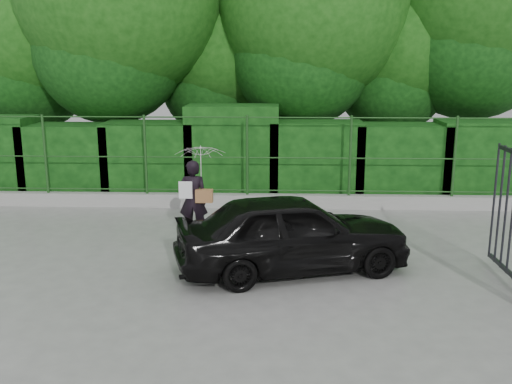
{
  "coord_description": "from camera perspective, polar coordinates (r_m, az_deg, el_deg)",
  "views": [
    {
      "loc": [
        1.08,
        -8.11,
        3.28
      ],
      "look_at": [
        0.72,
        1.3,
        1.1
      ],
      "focal_mm": 40.0,
      "sensor_mm": 36.0,
      "label": 1
    }
  ],
  "objects": [
    {
      "name": "kerb",
      "position": [
        13.04,
        -2.63,
        -0.87
      ],
      "size": [
        14.0,
        0.25,
        0.3
      ],
      "primitive_type": "cube",
      "color": "#9E9E99",
      "rests_on": "ground"
    },
    {
      "name": "ground",
      "position": [
        8.81,
        -5.07,
        -8.87
      ],
      "size": [
        80.0,
        80.0,
        0.0
      ],
      "primitive_type": "plane",
      "color": "gray"
    },
    {
      "name": "fence",
      "position": [
        12.81,
        -1.69,
        3.69
      ],
      "size": [
        14.13,
        0.06,
        1.8
      ],
      "color": "#1D461A",
      "rests_on": "kerb"
    },
    {
      "name": "hedge",
      "position": [
        13.85,
        -2.38,
        3.38
      ],
      "size": [
        14.2,
        1.2,
        2.24
      ],
      "color": "black",
      "rests_on": "ground"
    },
    {
      "name": "woman",
      "position": [
        10.65,
        -5.75,
        1.52
      ],
      "size": [
        0.93,
        0.94,
        1.76
      ],
      "color": "black",
      "rests_on": "ground"
    },
    {
      "name": "car",
      "position": [
        9.03,
        3.65,
        -4.07
      ],
      "size": [
        3.95,
        2.45,
        1.26
      ],
      "primitive_type": "imported",
      "rotation": [
        0.0,
        0.0,
        1.85
      ],
      "color": "black",
      "rests_on": "ground"
    },
    {
      "name": "trees",
      "position": [
        15.9,
        2.52,
        17.86
      ],
      "size": [
        17.1,
        6.15,
        8.08
      ],
      "color": "black",
      "rests_on": "ground"
    }
  ]
}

